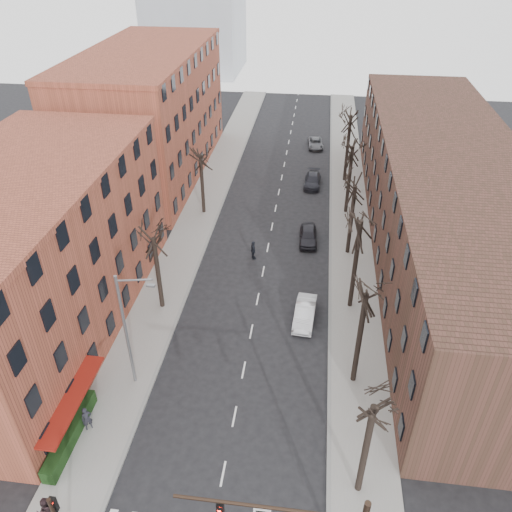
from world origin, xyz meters
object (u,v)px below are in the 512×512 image
(parked_car_mid, at_px, (313,180))
(pedestrian_a, at_px, (87,419))
(silver_sedan, at_px, (305,313))
(parked_car_near, at_px, (308,235))

(parked_car_mid, relative_size, pedestrian_a, 2.63)
(silver_sedan, xyz_separation_m, parked_car_near, (-0.20, 11.68, -0.00))
(silver_sedan, relative_size, parked_car_mid, 0.96)
(parked_car_near, bearing_deg, pedestrian_a, -120.31)
(silver_sedan, xyz_separation_m, parked_car_mid, (-0.20, 24.37, -0.06))
(silver_sedan, height_order, pedestrian_a, pedestrian_a)
(parked_car_near, xyz_separation_m, pedestrian_a, (-12.56, -23.63, 0.30))
(parked_car_near, bearing_deg, parked_car_mid, 87.69)
(parked_car_mid, height_order, pedestrian_a, pedestrian_a)
(parked_car_near, xyz_separation_m, parked_car_mid, (0.00, 12.70, -0.06))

